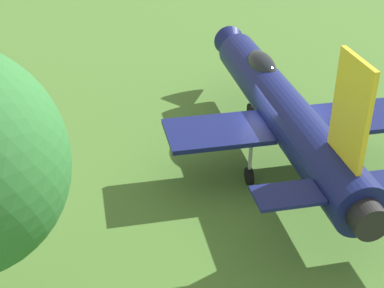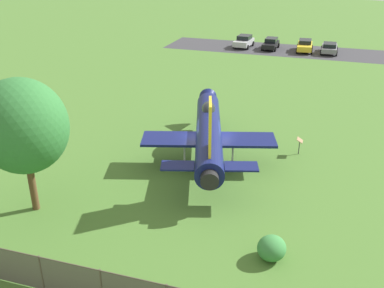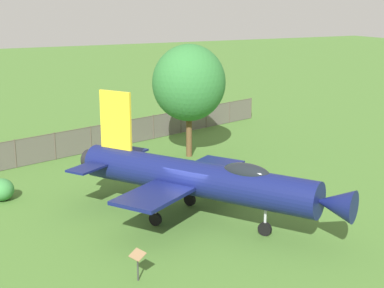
# 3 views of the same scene
# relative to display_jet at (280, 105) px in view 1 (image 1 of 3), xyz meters

# --- Properties ---
(ground_plane) EXTENTS (200.00, 200.00, 0.00)m
(ground_plane) POSITION_rel_display_jet_xyz_m (0.19, -0.29, -2.06)
(ground_plane) COLOR #47722D
(display_jet) EXTENTS (9.58, 12.52, 5.66)m
(display_jet) POSITION_rel_display_jet_xyz_m (0.00, 0.00, 0.00)
(display_jet) COLOR #111951
(display_jet) RESTS_ON ground_plane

